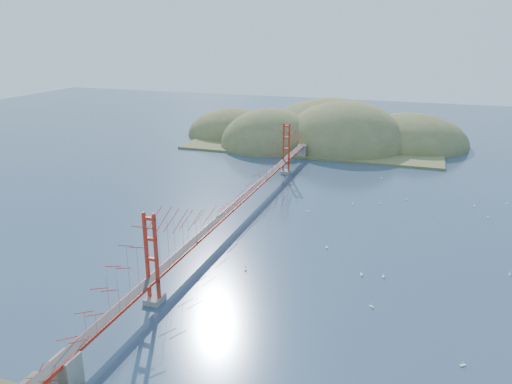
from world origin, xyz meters
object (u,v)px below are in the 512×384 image
(bridge, at_px, (240,180))
(sailboat_2, at_px, (372,306))
(sailboat_0, at_px, (383,276))
(sailboat_1, at_px, (353,204))

(bridge, height_order, sailboat_2, bridge)
(sailboat_0, xyz_separation_m, sailboat_1, (-8.21, 28.06, -0.02))
(sailboat_0, distance_m, sailboat_1, 29.24)
(sailboat_0, bearing_deg, sailboat_2, -94.57)
(bridge, height_order, sailboat_0, bridge)
(sailboat_2, bearing_deg, sailboat_0, 85.43)
(bridge, xyz_separation_m, sailboat_1, (17.82, 13.47, -6.87))
(sailboat_2, xyz_separation_m, sailboat_1, (-7.55, 36.28, -0.02))
(bridge, bearing_deg, sailboat_0, -29.27)
(sailboat_2, bearing_deg, sailboat_1, 101.76)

